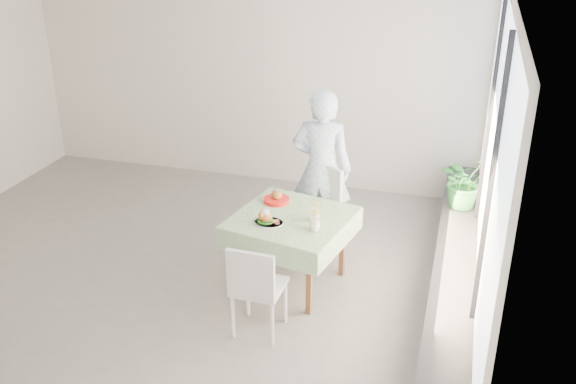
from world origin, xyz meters
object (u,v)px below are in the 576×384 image
(chair_far, at_px, (313,227))
(potted_plant, at_px, (465,181))
(cafe_table, at_px, (292,243))
(main_dish, at_px, (267,219))
(juice_cup_orange, at_px, (315,215))
(diner, at_px, (322,169))
(chair_near, at_px, (259,304))

(chair_far, xyz_separation_m, potted_plant, (1.51, 0.54, 0.50))
(cafe_table, distance_m, main_dish, 0.42)
(cafe_table, xyz_separation_m, main_dish, (-0.18, -0.19, 0.33))
(main_dish, height_order, juice_cup_orange, juice_cup_orange)
(cafe_table, distance_m, potted_plant, 2.01)
(main_dish, relative_size, juice_cup_orange, 1.13)
(cafe_table, distance_m, diner, 1.00)
(cafe_table, bearing_deg, diner, 85.11)
(main_dish, distance_m, potted_plant, 2.25)
(chair_far, distance_m, main_dish, 1.03)
(main_dish, bearing_deg, diner, 76.63)
(diner, height_order, main_dish, diner)
(main_dish, bearing_deg, cafe_table, 46.56)
(cafe_table, xyz_separation_m, juice_cup_orange, (0.23, -0.01, 0.34))
(chair_near, xyz_separation_m, main_dish, (-0.12, 0.63, 0.51))
(diner, relative_size, potted_plant, 3.01)
(chair_near, bearing_deg, juice_cup_orange, 69.97)
(chair_far, height_order, chair_near, chair_far)
(chair_near, bearing_deg, diner, 85.29)
(cafe_table, height_order, juice_cup_orange, juice_cup_orange)
(chair_near, distance_m, diner, 1.84)
(chair_near, xyz_separation_m, diner, (0.14, 1.73, 0.61))
(cafe_table, xyz_separation_m, diner, (0.08, 0.90, 0.42))
(chair_far, height_order, juice_cup_orange, juice_cup_orange)
(main_dish, bearing_deg, potted_plant, 39.19)
(chair_near, xyz_separation_m, potted_plant, (1.62, 2.05, 0.52))
(cafe_table, relative_size, chair_near, 1.38)
(main_dish, bearing_deg, chair_near, -79.40)
(chair_near, bearing_deg, main_dish, 100.60)
(juice_cup_orange, bearing_deg, diner, 99.50)
(diner, bearing_deg, chair_near, 82.41)
(chair_far, xyz_separation_m, main_dish, (-0.23, -0.88, 0.49))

